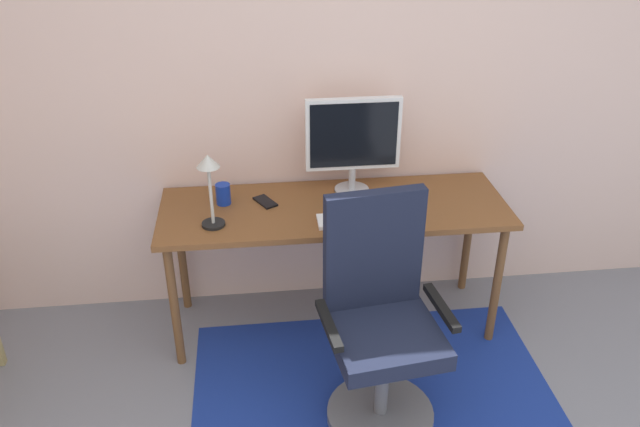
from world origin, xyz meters
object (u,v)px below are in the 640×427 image
Objects in this scene: desk_lamp at (209,176)px; office_chair at (380,332)px; coffee_cup at (223,194)px; computer_mouse at (419,214)px; cell_phone at (265,202)px; keyboard at (362,220)px; desk at (334,218)px; monitor at (353,138)px.

desk_lamp is 0.34× the size of office_chair.
coffee_cup is 0.10× the size of office_chair.
coffee_cup reaches higher than computer_mouse.
coffee_cup reaches higher than cell_phone.
cell_phone is at bearing -3.85° from coffee_cup.
computer_mouse reaches higher than keyboard.
desk is at bearing 12.19° from desk_lamp.
desk_lamp is at bearing -169.72° from cell_phone.
monitor is 0.43m from keyboard.
desk is 0.22m from keyboard.
desk_lamp is 1.03m from office_chair.
computer_mouse is 0.97m from coffee_cup.
desk_lamp reaches higher than coffee_cup.
cell_phone is 0.91m from office_chair.
keyboard is 4.13× the size of computer_mouse.
monitor is 3.59× the size of cell_phone.
desk_lamp is at bearing -167.81° from desk.
desk is 0.41m from monitor.
cell_phone is (-0.45, 0.24, -0.00)m from keyboard.
monitor reaches higher than computer_mouse.
coffee_cup reaches higher than desk.
keyboard is 4.06× the size of coffee_cup.
desk is 0.36m from cell_phone.
office_chair is (0.71, -0.54, -0.53)m from desk_lamp.
coffee_cup is 1.05m from office_chair.
coffee_cup is (-0.66, 0.26, 0.04)m from keyboard.
monitor is 0.76m from desk_lamp.
coffee_cup is at bearing 78.28° from desk_lamp.
desk is 16.36× the size of coffee_cup.
computer_mouse is at bearing -22.59° from desk.
coffee_cup is (-0.55, 0.09, 0.12)m from desk.
desk_lamp is (-0.98, 0.03, 0.24)m from computer_mouse.
keyboard is at bearing -178.75° from computer_mouse.
monitor is (0.11, 0.15, 0.36)m from desk.
coffee_cup reaches higher than keyboard.
computer_mouse reaches higher than cell_phone.
coffee_cup is at bearing 158.75° from keyboard.
monitor is 0.71m from coffee_cup.
keyboard reaches higher than desk.
desk_lamp is (-0.25, -0.20, 0.25)m from cell_phone.
desk_lamp reaches higher than desk.
desk_lamp is (-0.71, -0.28, -0.04)m from monitor.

